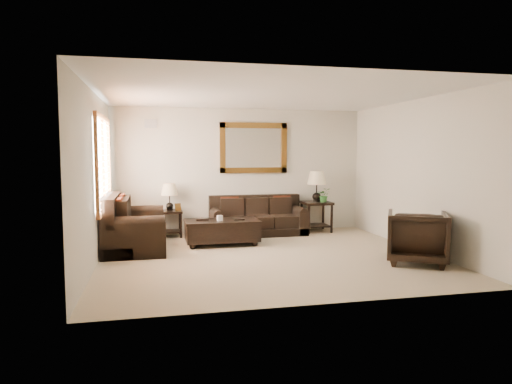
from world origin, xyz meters
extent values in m
cube|color=tan|center=(0.00, 0.00, 0.00)|extent=(5.50, 5.00, 0.01)
cube|color=white|center=(0.00, 0.00, 2.70)|extent=(5.50, 5.00, 0.01)
cube|color=beige|center=(0.00, 2.50, 1.35)|extent=(5.50, 0.01, 2.70)
cube|color=beige|center=(0.00, -2.50, 1.35)|extent=(5.50, 0.01, 2.70)
cube|color=beige|center=(-2.75, 0.00, 1.35)|extent=(0.01, 5.00, 2.70)
cube|color=beige|center=(2.75, 0.00, 1.35)|extent=(0.01, 5.00, 2.70)
cube|color=white|center=(-2.73, 0.90, 1.55)|extent=(0.01, 1.80, 1.50)
cube|color=brown|center=(-2.70, 0.90, 2.34)|extent=(0.06, 1.96, 0.08)
cube|color=brown|center=(-2.70, 0.90, 0.76)|extent=(0.06, 1.96, 0.08)
cube|color=brown|center=(-2.70, -0.04, 1.55)|extent=(0.06, 0.08, 1.50)
cube|color=brown|center=(-2.70, 1.84, 1.55)|extent=(0.06, 0.08, 1.50)
cube|color=brown|center=(-2.70, 0.90, 1.55)|extent=(0.05, 0.05, 1.50)
cube|color=#4F330F|center=(0.30, 2.46, 1.85)|extent=(1.50, 0.06, 1.10)
cube|color=white|center=(0.30, 2.48, 1.85)|extent=(1.26, 0.01, 0.86)
cube|color=#999999|center=(-1.90, 2.48, 2.35)|extent=(0.25, 0.02, 0.18)
cube|color=black|center=(0.30, 2.05, 0.08)|extent=(2.01, 0.87, 0.16)
cube|color=black|center=(0.30, 2.38, 0.62)|extent=(2.01, 0.20, 0.41)
cube|color=black|center=(-0.24, 2.03, 0.29)|extent=(0.51, 0.71, 0.25)
cube|color=black|center=(0.30, 2.03, 0.29)|extent=(0.51, 0.71, 0.25)
cube|color=black|center=(0.83, 2.03, 0.29)|extent=(0.51, 0.71, 0.25)
cube|color=black|center=(-0.61, 2.05, 0.24)|extent=(0.20, 0.87, 0.48)
cylinder|color=black|center=(-0.61, 2.05, 0.48)|extent=(0.20, 0.85, 0.20)
cube|color=black|center=(1.20, 2.05, 0.24)|extent=(0.20, 0.87, 0.48)
cylinder|color=black|center=(1.20, 2.05, 0.48)|extent=(0.20, 0.85, 0.20)
cube|color=#601F0C|center=(-0.29, 2.21, 0.61)|extent=(0.38, 0.17, 0.39)
cube|color=#601F0C|center=(0.88, 2.21, 0.61)|extent=(0.38, 0.17, 0.39)
cube|color=black|center=(-2.20, 1.07, 0.10)|extent=(1.05, 1.78, 0.20)
cube|color=black|center=(-2.61, 1.07, 0.75)|extent=(0.24, 1.78, 0.50)
cube|color=black|center=(-2.18, 0.75, 0.35)|extent=(0.86, 0.62, 0.30)
cube|color=black|center=(-2.18, 1.39, 0.35)|extent=(0.86, 0.62, 0.30)
cube|color=black|center=(-2.20, 0.31, 0.29)|extent=(1.05, 0.24, 0.59)
cylinder|color=black|center=(-2.20, 0.31, 0.59)|extent=(1.03, 0.24, 0.24)
cube|color=black|center=(-2.20, 1.84, 0.29)|extent=(1.05, 0.24, 0.59)
cylinder|color=black|center=(-2.20, 1.84, 0.59)|extent=(1.03, 0.24, 0.24)
cube|color=#601F0C|center=(-2.40, 0.69, 0.74)|extent=(0.21, 0.47, 0.48)
cube|color=#601F0C|center=(-2.40, 1.45, 0.74)|extent=(0.21, 0.47, 0.48)
cube|color=black|center=(-1.55, 2.21, 0.53)|extent=(0.50, 0.50, 0.05)
cube|color=black|center=(-1.55, 2.21, 0.11)|extent=(0.43, 0.43, 0.03)
cylinder|color=black|center=(-1.76, 1.99, 0.25)|extent=(0.05, 0.05, 0.50)
cylinder|color=black|center=(-1.33, 1.99, 0.25)|extent=(0.05, 0.05, 0.50)
cylinder|color=black|center=(-1.76, 2.42, 0.25)|extent=(0.05, 0.05, 0.50)
cylinder|color=black|center=(-1.33, 2.42, 0.25)|extent=(0.05, 0.05, 0.50)
sphere|color=black|center=(-1.55, 2.21, 0.64)|extent=(0.16, 0.16, 0.16)
cylinder|color=black|center=(-1.55, 2.21, 0.80)|extent=(0.02, 0.02, 0.33)
cone|color=beige|center=(-1.55, 2.21, 0.99)|extent=(0.35, 0.35, 0.24)
cube|color=#4F330F|center=(-1.38, 2.12, 0.63)|extent=(0.14, 0.09, 0.16)
cube|color=black|center=(1.65, 2.16, 0.64)|extent=(0.61, 0.61, 0.06)
cube|color=black|center=(1.65, 2.16, 0.13)|extent=(0.52, 0.52, 0.03)
cylinder|color=black|center=(1.39, 1.90, 0.30)|extent=(0.06, 0.06, 0.61)
cylinder|color=black|center=(1.91, 1.90, 0.30)|extent=(0.06, 0.06, 0.61)
cylinder|color=black|center=(1.39, 2.42, 0.30)|extent=(0.06, 0.06, 0.61)
cylinder|color=black|center=(1.91, 2.42, 0.30)|extent=(0.06, 0.06, 0.61)
sphere|color=black|center=(1.65, 2.16, 0.77)|extent=(0.19, 0.19, 0.19)
cylinder|color=black|center=(1.65, 2.16, 0.97)|extent=(0.03, 0.03, 0.40)
cone|color=beige|center=(1.65, 2.16, 1.19)|extent=(0.42, 0.42, 0.29)
sphere|color=black|center=(-1.19, 0.89, 0.05)|extent=(0.13, 0.13, 0.13)
sphere|color=black|center=(-0.03, 0.89, 0.05)|extent=(0.13, 0.13, 0.13)
sphere|color=black|center=(-1.19, 1.42, 0.05)|extent=(0.13, 0.13, 0.13)
sphere|color=black|center=(-0.03, 1.42, 0.05)|extent=(0.13, 0.13, 0.13)
cube|color=black|center=(-0.61, 1.15, 0.28)|extent=(1.37, 0.75, 0.38)
cube|color=black|center=(-0.61, 1.15, 0.45)|extent=(1.40, 0.76, 0.04)
cube|color=black|center=(-0.98, 1.21, 0.49)|extent=(0.23, 0.16, 0.03)
cube|color=black|center=(-0.29, 1.10, 0.49)|extent=(0.21, 0.15, 0.03)
cube|color=white|center=(-0.66, 1.05, 0.53)|extent=(0.11, 0.09, 0.11)
imported|color=black|center=(2.20, -0.96, 0.46)|extent=(1.19, 1.17, 0.92)
imported|color=#25581E|center=(1.79, 2.05, 0.78)|extent=(0.34, 0.36, 0.24)
camera|label=1|loc=(-1.84, -7.35, 1.76)|focal=32.00mm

